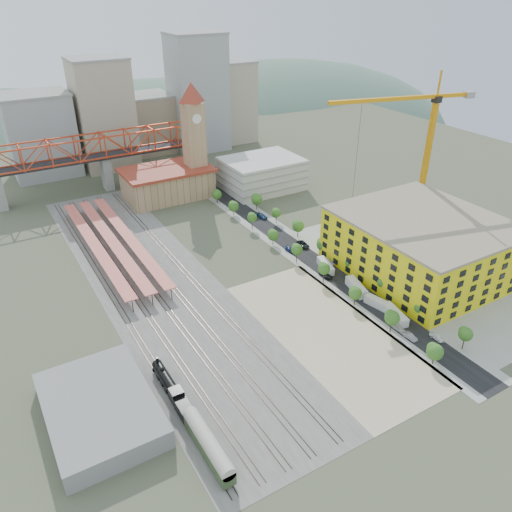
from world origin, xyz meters
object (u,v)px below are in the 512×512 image
site_trailer_c (356,287)px  car_0 (399,328)px  tower_crane (421,137)px  site_trailer_d (325,266)px  locomotive (171,388)px  site_trailer_a (395,315)px  site_trailer_b (379,304)px  coach (209,446)px  clock_tower (193,129)px  construction_building (422,245)px

site_trailer_c → car_0: site_trailer_c is taller
tower_crane → site_trailer_d: tower_crane is taller
locomotive → site_trailer_a: bearing=-3.9°
tower_crane → site_trailer_b: tower_crane is taller
locomotive → coach: size_ratio=1.20×
locomotive → site_trailer_a: size_ratio=2.20×
locomotive → tower_crane: (112.13, 36.32, 33.87)m
site_trailer_a → car_0: size_ratio=2.34×
car_0 → clock_tower: bearing=90.6°
site_trailer_a → site_trailer_b: 6.51m
site_trailer_d → car_0: 36.85m
tower_crane → site_trailer_a: (-46.13, -40.83, -34.55)m
construction_building → site_trailer_b: bearing=-159.8°
tower_crane → site_trailer_c: bearing=-152.3°
coach → site_trailer_a: size_ratio=1.84×
site_trailer_b → tower_crane: bearing=24.2°
coach → tower_crane: 129.60m
tower_crane → site_trailer_b: (-46.13, -34.32, -34.63)m
locomotive → site_trailer_b: locomotive is taller
tower_crane → site_trailer_d: 58.31m
clock_tower → locomotive: clock_tower is taller
construction_building → locomotive: construction_building is taller
tower_crane → site_trailer_b: size_ratio=6.32×
coach → construction_building: bearing=18.8°
tower_crane → car_0: 75.60m
site_trailer_d → coach: bearing=-129.2°
construction_building → tower_crane: (20.13, 24.75, 26.48)m
site_trailer_c → site_trailer_a: bearing=-76.0°
clock_tower → coach: bearing=-113.8°
tower_crane → site_trailer_c: size_ratio=5.71×
locomotive → site_trailer_b: 66.03m
site_trailer_d → tower_crane: bearing=25.8°
locomotive → car_0: bearing=-8.2°
tower_crane → site_trailer_a: 70.63m
clock_tower → coach: (-58.00, -131.30, -25.67)m
coach → site_trailer_d: size_ratio=1.90×
clock_tower → site_trailer_a: size_ratio=5.28×
site_trailer_a → site_trailer_b: site_trailer_a is taller
construction_building → car_0: size_ratio=12.02×
site_trailer_b → car_0: site_trailer_b is taller
site_trailer_b → site_trailer_c: 10.11m
construction_building → site_trailer_d: construction_building is taller
site_trailer_b → coach: bearing=-174.2°
construction_building → site_trailer_d: bearing=148.3°
site_trailer_c → car_0: bearing=-84.1°
site_trailer_a → site_trailer_c: bearing=100.7°
site_trailer_a → car_0: bearing=-112.4°
construction_building → tower_crane: 41.46m
site_trailer_c → site_trailer_d: size_ratio=1.07×
coach → car_0: (63.00, 10.62, -2.30)m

